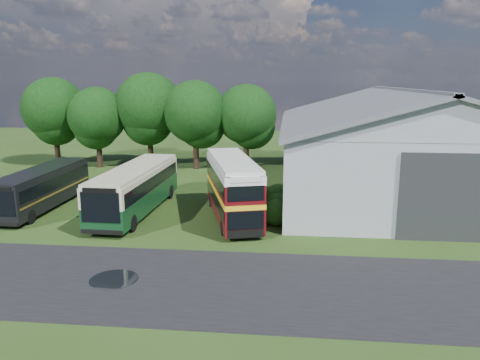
# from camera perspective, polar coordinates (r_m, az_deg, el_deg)

# --- Properties ---
(ground) EXTENTS (120.00, 120.00, 0.00)m
(ground) POSITION_cam_1_polar(r_m,az_deg,el_deg) (24.60, -9.29, -9.19)
(ground) COLOR #213711
(ground) RESTS_ON ground
(asphalt_road) EXTENTS (60.00, 8.00, 0.02)m
(asphalt_road) POSITION_cam_1_polar(r_m,az_deg,el_deg) (21.29, -3.44, -12.56)
(asphalt_road) COLOR black
(asphalt_road) RESTS_ON ground
(puddle) EXTENTS (2.20, 2.20, 0.01)m
(puddle) POSITION_cam_1_polar(r_m,az_deg,el_deg) (22.42, -15.11, -11.65)
(puddle) COLOR black
(puddle) RESTS_ON ground
(storage_shed) EXTENTS (18.80, 24.80, 8.15)m
(storage_shed) POSITION_cam_1_polar(r_m,az_deg,el_deg) (39.32, 18.85, 4.65)
(storage_shed) COLOR gray
(storage_shed) RESTS_ON ground
(tree_left_a) EXTENTS (6.46, 6.46, 9.12)m
(tree_left_a) POSITION_cam_1_polar(r_m,az_deg,el_deg) (52.58, -21.73, 8.07)
(tree_left_a) COLOR black
(tree_left_a) RESTS_ON ground
(tree_left_b) EXTENTS (5.78, 5.78, 8.16)m
(tree_left_b) POSITION_cam_1_polar(r_m,az_deg,el_deg) (49.59, -17.04, 7.47)
(tree_left_b) COLOR black
(tree_left_b) RESTS_ON ground
(tree_mid) EXTENTS (6.80, 6.80, 9.60)m
(tree_mid) POSITION_cam_1_polar(r_m,az_deg,el_deg) (49.05, -11.06, 8.83)
(tree_mid) COLOR black
(tree_mid) RESTS_ON ground
(tree_right_a) EXTENTS (6.26, 6.26, 8.83)m
(tree_right_a) POSITION_cam_1_polar(r_m,az_deg,el_deg) (46.89, -5.48, 8.24)
(tree_right_a) COLOR black
(tree_right_a) RESTS_ON ground
(tree_right_b) EXTENTS (5.98, 5.98, 8.45)m
(tree_right_b) POSITION_cam_1_polar(r_m,az_deg,el_deg) (46.98, 0.77, 7.99)
(tree_right_b) COLOR black
(tree_right_b) RESTS_ON ground
(shrub_front) EXTENTS (1.70, 1.70, 1.70)m
(shrub_front) POSITION_cam_1_polar(r_m,az_deg,el_deg) (29.45, 4.45, -5.43)
(shrub_front) COLOR #194714
(shrub_front) RESTS_ON ground
(shrub_mid) EXTENTS (1.60, 1.60, 1.60)m
(shrub_mid) POSITION_cam_1_polar(r_m,az_deg,el_deg) (31.36, 4.56, -4.32)
(shrub_mid) COLOR #194714
(shrub_mid) RESTS_ON ground
(shrub_back) EXTENTS (1.80, 1.80, 1.80)m
(shrub_back) POSITION_cam_1_polar(r_m,az_deg,el_deg) (33.28, 4.65, -3.35)
(shrub_back) COLOR #194714
(shrub_back) RESTS_ON ground
(bus_green_single) EXTENTS (3.00, 11.45, 3.14)m
(bus_green_single) POSITION_cam_1_polar(r_m,az_deg,el_deg) (32.35, -12.56, -1.01)
(bus_green_single) COLOR black
(bus_green_single) RESTS_ON ground
(bus_maroon_double) EXTENTS (4.80, 9.57, 3.99)m
(bus_maroon_double) POSITION_cam_1_polar(r_m,az_deg,el_deg) (30.04, -0.90, -1.10)
(bus_maroon_double) COLOR black
(bus_maroon_double) RESTS_ON ground
(bus_dark_single) EXTENTS (2.38, 10.14, 2.80)m
(bus_dark_single) POSITION_cam_1_polar(r_m,az_deg,el_deg) (35.42, -22.95, -0.85)
(bus_dark_single) COLOR black
(bus_dark_single) RESTS_ON ground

